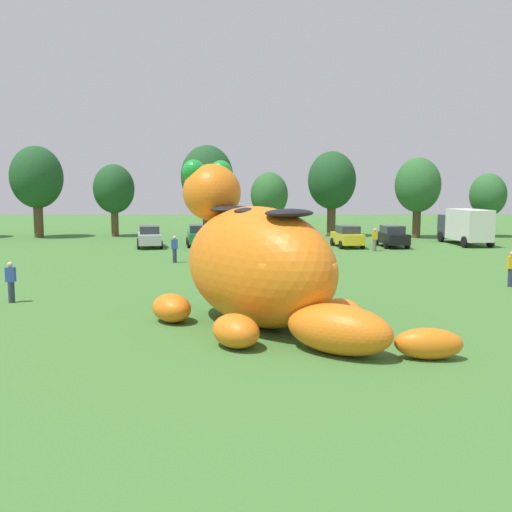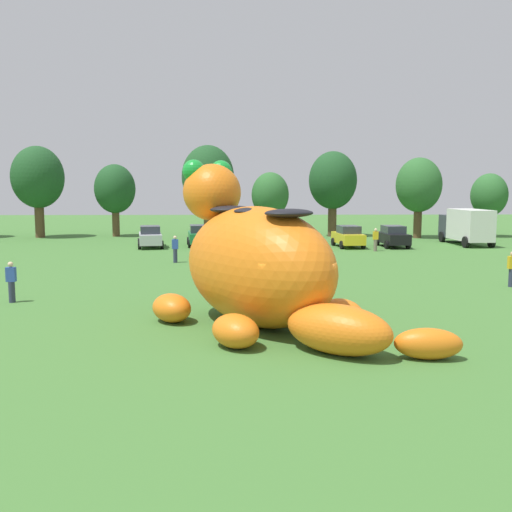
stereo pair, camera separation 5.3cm
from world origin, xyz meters
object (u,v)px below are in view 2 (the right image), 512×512
box_truck (466,225)px  spectator_wandering (11,282)px  spectator_near_inflatable (175,249)px  car_white (299,237)px  car_black (393,236)px  giant_inflatable_creature (257,264)px  spectator_mid_field (376,240)px  spectator_by_cars (512,269)px  car_blue (248,237)px  car_silver (150,237)px  car_green (200,236)px  car_yellow (348,236)px  spectator_far_side (213,259)px

box_truck → spectator_wandering: bearing=-140.7°
spectator_near_inflatable → car_white: bearing=44.9°
box_truck → car_black: bearing=-165.8°
car_black → spectator_near_inflatable: bearing=-151.0°
giant_inflatable_creature → box_truck: giant_inflatable_creature is taller
spectator_mid_field → spectator_by_cars: (2.98, -15.35, 0.00)m
spectator_by_cars → spectator_wandering: size_ratio=1.00×
car_white → car_black: bearing=2.4°
car_blue → spectator_by_cars: (12.44, -17.86, -0.01)m
car_silver → spectator_by_cars: 27.31m
giant_inflatable_creature → car_blue: (-0.03, 25.13, -1.27)m
giant_inflatable_creature → car_white: 25.51m
spectator_near_inflatable → car_green: bearing=85.5°
car_green → car_silver: bearing=-166.3°
car_yellow → car_black: (3.55, 0.00, 0.00)m
car_silver → spectator_far_side: size_ratio=2.54×
car_silver → car_black: 19.25m
car_yellow → spectator_far_side: bearing=-125.4°
car_blue → car_black: 11.51m
spectator_near_inflatable → spectator_wandering: size_ratio=1.00×
car_silver → box_truck: size_ratio=0.67×
spectator_near_inflatable → spectator_far_side: (2.64, -5.16, 0.00)m
car_black → spectator_by_cars: 18.24m
car_blue → spectator_by_cars: size_ratio=2.49×
spectator_mid_field → spectator_by_cars: size_ratio=1.00×
spectator_wandering → spectator_mid_field: bearing=43.5°
giant_inflatable_creature → car_black: 27.98m
car_green → car_yellow: bearing=-5.4°
car_black → spectator_far_side: size_ratio=2.45×
box_truck → spectator_near_inflatable: size_ratio=3.80×
car_blue → spectator_far_side: size_ratio=2.49×
box_truck → spectator_by_cars: 20.67m
car_green → spectator_mid_field: 13.96m
car_silver → spectator_near_inflatable: size_ratio=2.54×
car_white → spectator_wandering: size_ratio=2.48×
car_yellow → car_black: size_ratio=1.01×
car_yellow → spectator_mid_field: bearing=-62.2°
giant_inflatable_creature → car_blue: bearing=90.1°
car_white → spectator_near_inflatable: size_ratio=2.48×
car_green → car_blue: size_ratio=1.00×
car_green → spectator_wandering: (-6.15, -22.50, -0.01)m
car_blue → car_black: bearing=1.8°
car_yellow → spectator_far_side: car_yellow is taller
box_truck → spectator_far_side: 25.61m
giant_inflatable_creature → car_white: bearing=81.1°
giant_inflatable_creature → spectator_near_inflatable: giant_inflatable_creature is taller
car_yellow → car_silver: bearing=179.3°
car_silver → spectator_near_inflatable: (3.03, -9.17, -0.01)m
car_silver → car_green: same height
car_silver → spectator_mid_field: size_ratio=2.54×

